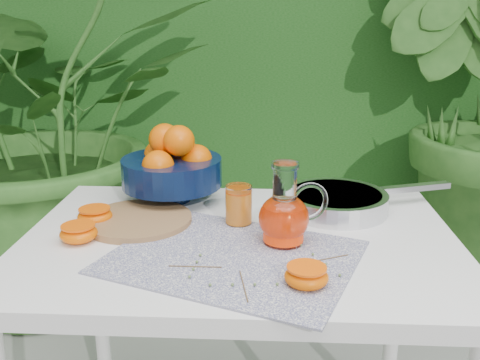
# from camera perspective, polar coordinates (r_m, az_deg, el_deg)

# --- Properties ---
(hedge_backdrop) EXTENTS (8.00, 1.65, 2.50)m
(hedge_backdrop) POSITION_cam_1_polar(r_m,az_deg,el_deg) (3.14, 2.14, 16.53)
(hedge_backdrop) COLOR #174C15
(hedge_backdrop) RESTS_ON ground
(potted_plant_left) EXTENTS (2.24, 2.24, 1.62)m
(potted_plant_left) POSITION_cam_1_polar(r_m,az_deg,el_deg) (2.43, -20.15, 6.07)
(potted_plant_left) COLOR #2C6021
(potted_plant_left) RESTS_ON ground
(potted_plant_right) EXTENTS (2.38, 2.38, 1.70)m
(potted_plant_right) POSITION_cam_1_polar(r_m,az_deg,el_deg) (2.54, 24.20, 7.00)
(potted_plant_right) COLOR #2C6021
(potted_plant_right) RESTS_ON ground
(white_table) EXTENTS (1.00, 0.70, 0.75)m
(white_table) POSITION_cam_1_polar(r_m,az_deg,el_deg) (1.27, -0.05, -9.38)
(white_table) COLOR white
(white_table) RESTS_ON ground
(placemat) EXTENTS (0.60, 0.54, 0.00)m
(placemat) POSITION_cam_1_polar(r_m,az_deg,el_deg) (1.14, -0.76, -8.16)
(placemat) COLOR #0D104D
(placemat) RESTS_ON white_table
(cutting_board) EXTENTS (0.29, 0.29, 0.02)m
(cutting_board) POSITION_cam_1_polar(r_m,az_deg,el_deg) (1.33, -10.81, -4.23)
(cutting_board) COLOR olive
(cutting_board) RESTS_ON white_table
(fruit_bowl) EXTENTS (0.35, 0.35, 0.21)m
(fruit_bowl) POSITION_cam_1_polar(r_m,az_deg,el_deg) (1.46, -7.20, 1.54)
(fruit_bowl) COLOR black
(fruit_bowl) RESTS_ON white_table
(juice_pitcher) EXTENTS (0.17, 0.14, 0.18)m
(juice_pitcher) POSITION_cam_1_polar(r_m,az_deg,el_deg) (1.18, 4.80, -3.80)
(juice_pitcher) COLOR white
(juice_pitcher) RESTS_ON white_table
(juice_tumbler) EXTENTS (0.08, 0.08, 0.09)m
(juice_tumbler) POSITION_cam_1_polar(r_m,az_deg,el_deg) (1.29, -0.14, -2.75)
(juice_tumbler) COLOR white
(juice_tumbler) RESTS_ON white_table
(saute_pan) EXTENTS (0.49, 0.34, 0.05)m
(saute_pan) POSITION_cam_1_polar(r_m,az_deg,el_deg) (1.41, 10.28, -2.17)
(saute_pan) COLOR silver
(saute_pan) RESTS_ON white_table
(orange_halves) EXTENTS (0.60, 0.39, 0.04)m
(orange_halves) POSITION_cam_1_polar(r_m,az_deg,el_deg) (1.19, -9.59, -6.21)
(orange_halves) COLOR #E66202
(orange_halves) RESTS_ON white_table
(thyme_sprigs) EXTENTS (0.37, 0.25, 0.01)m
(thyme_sprigs) POSITION_cam_1_polar(r_m,az_deg,el_deg) (1.07, 1.74, -9.52)
(thyme_sprigs) COLOR brown
(thyme_sprigs) RESTS_ON white_table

